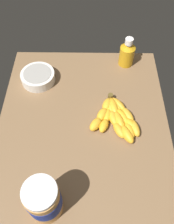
{
  "coord_description": "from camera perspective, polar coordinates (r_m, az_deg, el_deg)",
  "views": [
    {
      "loc": [
        45.12,
        2.07,
        76.1
      ],
      "look_at": [
        -4.35,
        1.42,
        5.07
      ],
      "focal_mm": 38.32,
      "sensor_mm": 36.0,
      "label": 1
    }
  ],
  "objects": [
    {
      "name": "peanut_butter_jar",
      "position": [
        0.72,
        -10.31,
        -19.93
      ],
      "size": [
        10.0,
        10.0,
        15.78
      ],
      "color": "#BF8442",
      "rests_on": "ground_plane"
    },
    {
      "name": "ground_plane",
      "position": [
        0.9,
        -0.94,
        -4.79
      ],
      "size": [
        83.71,
        63.99,
        3.75
      ],
      "primitive_type": "cube",
      "color": "brown"
    },
    {
      "name": "banana_bunch",
      "position": [
        0.9,
        7.03,
        -1.03
      ],
      "size": [
        22.11,
        19.78,
        3.45
      ],
      "color": "gold",
      "rests_on": "ground_plane"
    },
    {
      "name": "small_bowl",
      "position": [
        1.03,
        -11.62,
        8.24
      ],
      "size": [
        14.13,
        14.13,
        4.41
      ],
      "color": "silver",
      "rests_on": "ground_plane"
    },
    {
      "name": "honey_bottle",
      "position": [
        1.08,
        9.53,
        13.66
      ],
      "size": [
        6.52,
        6.52,
        13.48
      ],
      "color": "orange",
      "rests_on": "ground_plane"
    }
  ]
}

